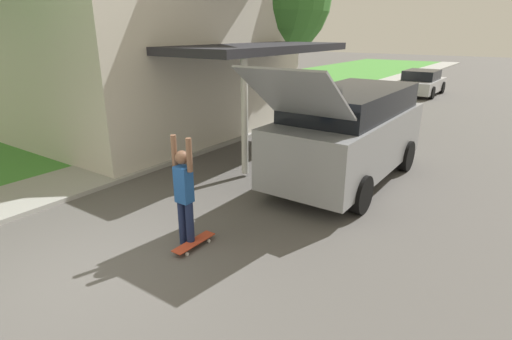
{
  "coord_description": "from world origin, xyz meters",
  "views": [
    {
      "loc": [
        4.82,
        -2.62,
        3.35
      ],
      "look_at": [
        0.81,
        3.08,
        0.9
      ],
      "focal_mm": 28.0,
      "sensor_mm": 36.0,
      "label": 1
    }
  ],
  "objects_px": {
    "car_down_street": "(421,83)",
    "skateboarder": "(184,192)",
    "suv_parked": "(349,132)",
    "skateboard": "(194,243)"
  },
  "relations": [
    {
      "from": "car_down_street",
      "to": "skateboarder",
      "type": "relative_size",
      "value": 2.2
    },
    {
      "from": "skateboarder",
      "to": "skateboard",
      "type": "bearing_deg",
      "value": 1.02
    },
    {
      "from": "car_down_street",
      "to": "skateboard",
      "type": "distance_m",
      "value": 19.13
    },
    {
      "from": "car_down_street",
      "to": "skateboard",
      "type": "xyz_separation_m",
      "value": [
        1.22,
        -19.08,
        -0.56
      ]
    },
    {
      "from": "suv_parked",
      "to": "skateboarder",
      "type": "xyz_separation_m",
      "value": [
        -0.92,
        -4.35,
        -0.21
      ]
    },
    {
      "from": "car_down_street",
      "to": "skateboard",
      "type": "relative_size",
      "value": 4.91
    },
    {
      "from": "suv_parked",
      "to": "skateboarder",
      "type": "bearing_deg",
      "value": -101.97
    },
    {
      "from": "skateboard",
      "to": "suv_parked",
      "type": "bearing_deg",
      "value": 79.92
    },
    {
      "from": "car_down_street",
      "to": "skateboarder",
      "type": "xyz_separation_m",
      "value": [
        1.08,
        -19.08,
        0.3
      ]
    },
    {
      "from": "suv_parked",
      "to": "skateboard",
      "type": "height_order",
      "value": "suv_parked"
    }
  ]
}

